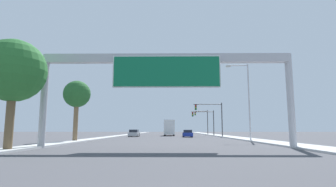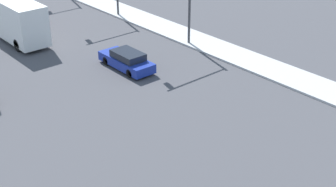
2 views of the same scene
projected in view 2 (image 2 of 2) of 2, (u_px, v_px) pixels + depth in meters
sidewalk_right at (115, 8)px, 47.14m from camera, size 3.00×120.00×0.15m
car_near_left at (127, 60)px, 33.86m from camera, size 1.76×4.74×1.36m
truck_box_primary at (16, 20)px, 38.44m from camera, size 2.36×8.14×3.53m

